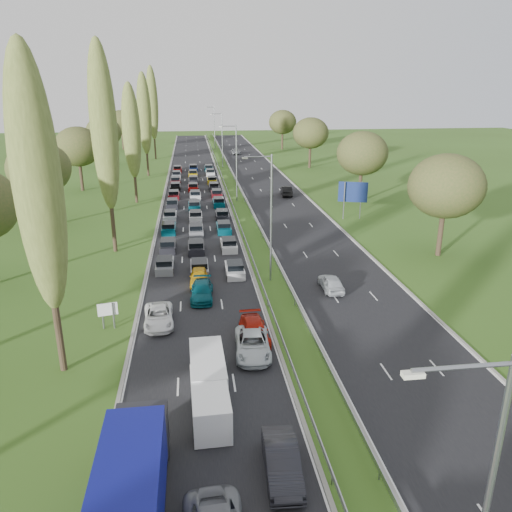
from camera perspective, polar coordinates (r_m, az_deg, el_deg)
ground at (r=83.32m, az=-2.32°, el=6.61°), size 260.00×260.00×0.00m
near_carriageway at (r=85.46m, az=-7.01°, el=6.80°), size 10.50×215.00×0.04m
far_carriageway at (r=86.57m, az=2.02°, el=7.08°), size 10.50×215.00×0.04m
central_reservation at (r=85.64m, az=-2.47°, el=7.32°), size 2.36×215.00×0.32m
lamp_columns at (r=80.28m, az=-2.24°, el=10.50°), size 0.18×140.18×12.00m
poplar_row at (r=70.03m, az=-15.09°, el=13.90°), size 2.80×127.80×22.44m
woodland_left at (r=67.37m, az=-24.30°, el=8.67°), size 8.00×166.00×11.10m
woodland_right at (r=73.49m, az=14.18°, el=10.49°), size 8.00×153.00×11.10m
traffic_queue_fill at (r=80.37m, az=-6.98°, el=6.35°), size 8.96×68.50×0.80m
near_car_2 at (r=39.92m, az=-11.06°, el=-6.79°), size 2.48×4.91×1.33m
near_car_7 at (r=44.00m, az=-6.20°, el=-4.01°), size 2.17×4.81×1.37m
near_car_8 at (r=47.31m, az=-6.55°, el=-2.31°), size 1.81×4.22×1.42m
near_car_9 at (r=25.75m, az=2.98°, el=-22.41°), size 1.83×4.71×1.53m
near_car_10 at (r=35.16m, az=-0.39°, el=-10.05°), size 2.72×5.32×1.44m
near_car_11 at (r=37.01m, az=-0.20°, el=-8.53°), size 2.06×4.81×1.38m
far_car_0 at (r=46.00m, az=8.58°, el=-3.02°), size 1.71×4.24×1.44m
far_car_1 at (r=85.34m, az=3.49°, el=7.44°), size 2.08×4.93×1.58m
far_car_2 at (r=138.17m, az=-2.33°, el=11.85°), size 2.47×5.24×1.45m
blue_lorry at (r=23.50m, az=-13.86°, el=-23.84°), size 2.58×9.28×3.92m
white_van_front at (r=29.22m, az=-5.29°, el=-16.07°), size 2.01×5.12×2.06m
white_van_rear at (r=31.83m, az=-5.56°, el=-12.80°), size 2.07×5.27×2.12m
info_sign at (r=39.95m, az=-16.58°, el=-6.16°), size 1.49×0.41×2.10m
direction_sign at (r=70.73m, az=11.01°, el=7.01°), size 3.83×1.33×5.20m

